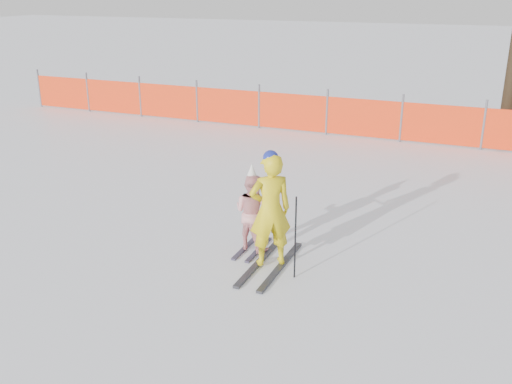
% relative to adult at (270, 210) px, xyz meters
% --- Properties ---
extents(ground, '(120.00, 120.00, 0.00)m').
position_rel_adult_xyz_m(ground, '(-0.34, -0.22, -0.87)').
color(ground, white).
rests_on(ground, ground).
extents(adult, '(0.72, 1.64, 1.74)m').
position_rel_adult_xyz_m(adult, '(0.00, 0.00, 0.00)').
color(adult, black).
rests_on(adult, ground).
extents(child, '(0.67, 0.93, 1.39)m').
position_rel_adult_xyz_m(child, '(-0.45, 0.39, -0.23)').
color(child, black).
rests_on(child, ground).
extents(ski_poles, '(0.83, 0.53, 1.20)m').
position_rel_adult_xyz_m(ski_poles, '(0.30, -0.11, -0.19)').
color(ski_poles, black).
rests_on(ski_poles, ground).
extents(safety_fence, '(16.83, 0.06, 1.25)m').
position_rel_adult_xyz_m(safety_fence, '(-3.08, 7.90, -0.31)').
color(safety_fence, '#595960').
rests_on(safety_fence, ground).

